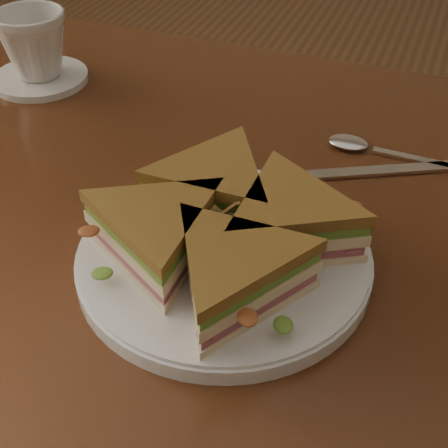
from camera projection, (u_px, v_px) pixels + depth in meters
name	position (u px, v px, depth m)	size (l,w,h in m)	color
table	(260.00, 285.00, 0.71)	(1.20, 0.80, 0.75)	#35190C
plate	(224.00, 258.00, 0.59)	(0.28, 0.28, 0.02)	silver
sandwich_wedges	(224.00, 228.00, 0.56)	(0.31, 0.31, 0.06)	#F9E3B8
crisps_mound	(224.00, 232.00, 0.57)	(0.09, 0.09, 0.05)	#C36E19
spoon	(367.00, 148.00, 0.74)	(0.18, 0.03, 0.01)	silver
knife	(356.00, 173.00, 0.71)	(0.20, 0.11, 0.00)	silver
saucer	(41.00, 78.00, 0.88)	(0.13, 0.13, 0.01)	silver
coffee_cup	(34.00, 44.00, 0.85)	(0.10, 0.10, 0.09)	silver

